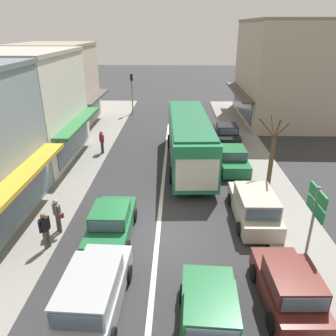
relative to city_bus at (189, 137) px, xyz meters
The scene contains 21 objects.
ground_plane 8.71m from the city_bus, 100.98° to the right, with size 140.00×140.00×0.00m, color #2D2D30.
lane_centre_line 5.01m from the city_bus, 110.42° to the right, with size 0.20×28.00×0.01m, color silver.
sidewalk_left 8.93m from the city_bus, 164.41° to the right, with size 5.20×44.00×0.14m, color gray.
kerb_right 5.46m from the city_bus, 27.15° to the right, with size 2.80×44.00×0.12m, color gray.
shopfront_mid_block 11.94m from the city_bus, behind, with size 8.78×8.49×7.28m.
shopfront_far_end 14.98m from the city_bus, 142.48° to the left, with size 7.08×7.78×7.30m.
building_right_far 15.84m from the city_bus, 50.77° to the left, with size 9.43×11.65×9.28m.
city_bus is the anchor object (origin of this frame).
sedan_queue_gap_filler 9.47m from the city_bus, 112.93° to the right, with size 1.91×4.21×1.47m.
wagon_adjacent_lane_trail 13.35m from the city_bus, 105.07° to the right, with size 2.07×4.57×1.58m.
sedan_behind_bus_mid 13.72m from the city_bus, 89.02° to the right, with size 2.05×4.28×1.47m.
parked_hatchback_kerb_front 12.79m from the city_bus, 76.67° to the right, with size 1.91×3.75×1.54m.
parked_wagon_kerb_second 7.76m from the city_bus, 67.73° to the right, with size 1.99×4.52×1.58m.
parked_sedan_kerb_third 3.17m from the city_bus, 16.58° to the right, with size 1.96×4.23×1.47m.
parked_sedan_kerb_rear 5.73m from the city_bus, 55.47° to the left, with size 1.92×4.21×1.47m.
traffic_light_downstreet 14.52m from the city_bus, 112.53° to the left, with size 0.32×0.24×4.20m.
directional_road_sign 11.47m from the city_bus, 69.07° to the right, with size 0.10×1.40×3.60m.
street_tree_right 6.20m from the city_bus, 47.32° to the right, with size 1.58×1.72×4.57m.
pedestrian_with_handbag_near 10.51m from the city_bus, 125.18° to the right, with size 0.57×0.54×1.63m.
pedestrian_browsing_midblock 6.44m from the city_bus, 167.07° to the left, with size 0.39×0.48×1.63m.
pedestrian_far_walker 11.52m from the city_bus, 122.36° to the right, with size 0.36×0.52×1.63m.
Camera 1 is at (0.82, -12.46, 8.64)m, focal length 35.00 mm.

